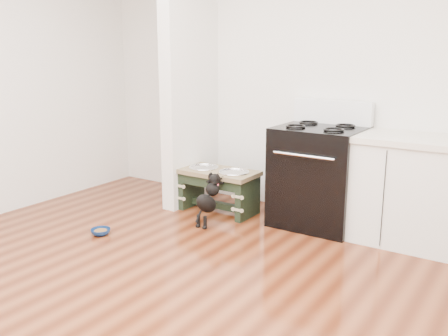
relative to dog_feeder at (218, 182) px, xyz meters
The scene contains 8 objects.
ground 2.10m from the dog_feeder, 69.54° to the right, with size 5.00×5.00×0.00m, color #471C0C.
room_shell 2.46m from the dog_feeder, 69.54° to the right, with size 5.00×5.00×5.00m.
partition_wall 1.15m from the dog_feeder, 161.56° to the left, with size 0.15×0.80×2.70m, color silver.
oven_range 1.01m from the dog_feeder, 11.99° to the left, with size 0.76×0.69×1.14m.
cabinet_run 1.98m from the dog_feeder, ahead, with size 1.24×0.64×0.91m.
dog_feeder is the anchor object (origin of this frame).
puppy 0.39m from the dog_feeder, 68.85° to the right, with size 0.14×0.40×0.48m.
floor_bowl 1.26m from the dog_feeder, 114.31° to the right, with size 0.21×0.21×0.05m.
Camera 1 is at (1.98, -2.03, 1.61)m, focal length 40.00 mm.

